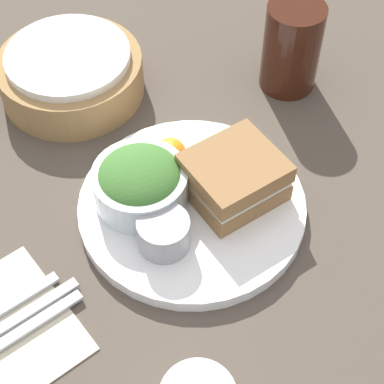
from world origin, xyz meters
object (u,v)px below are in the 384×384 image
at_px(sandwich, 234,177).
at_px(bread_basket, 68,75).
at_px(drink_glass, 292,47).
at_px(fork, 7,341).
at_px(salad_bowl, 140,183).
at_px(dressing_cup, 164,233).
at_px(plate, 192,207).

bearing_deg(sandwich, bread_basket, 100.38).
xyz_separation_m(drink_glass, fork, (-0.51, -0.11, -0.06)).
relative_size(bread_basket, fork, 1.11).
distance_m(salad_bowl, drink_glass, 0.30).
height_order(salad_bowl, drink_glass, drink_glass).
bearing_deg(bread_basket, dressing_cup, -100.72).
bearing_deg(salad_bowl, dressing_cup, -104.35).
bearing_deg(salad_bowl, bread_basket, 80.40).
xyz_separation_m(plate, salad_bowl, (-0.04, 0.04, 0.04)).
distance_m(salad_bowl, fork, 0.23).
bearing_deg(fork, drink_glass, -167.12).
bearing_deg(fork, dressing_cup, 177.49).
distance_m(salad_bowl, dressing_cup, 0.07).
distance_m(drink_glass, fork, 0.53).
height_order(drink_glass, bread_basket, drink_glass).
bearing_deg(bread_basket, salad_bowl, -99.60).
bearing_deg(dressing_cup, fork, 177.04).
height_order(sandwich, bread_basket, sandwich).
xyz_separation_m(salad_bowl, drink_glass, (0.29, 0.05, 0.02)).
height_order(plate, salad_bowl, salad_bowl).
relative_size(plate, drink_glass, 2.15).
bearing_deg(plate, drink_glass, 21.10).
bearing_deg(plate, salad_bowl, 135.22).
bearing_deg(dressing_cup, drink_glass, 21.52).
bearing_deg(plate, bread_basket, 91.04).
distance_m(sandwich, drink_glass, 0.23).
xyz_separation_m(salad_bowl, dressing_cup, (-0.02, -0.07, -0.01)).
xyz_separation_m(drink_glass, bread_basket, (-0.26, 0.17, -0.03)).
relative_size(dressing_cup, bread_basket, 0.30).
distance_m(bread_basket, fork, 0.38).
height_order(plate, dressing_cup, dressing_cup).
xyz_separation_m(sandwich, dressing_cup, (-0.11, -0.01, -0.01)).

